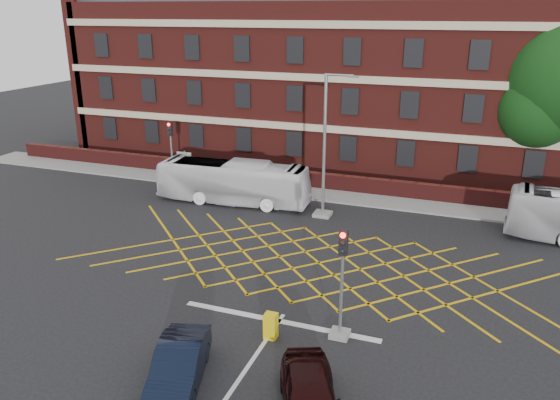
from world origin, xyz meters
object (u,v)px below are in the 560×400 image
(utility_cabinet, at_px, (271,326))
(traffic_light_near, at_px, (341,294))
(traffic_light_far, at_px, (172,158))
(direction_signs, at_px, (185,163))
(street_lamp, at_px, (325,171))
(car_navy, at_px, (179,366))
(bus_left, at_px, (233,182))
(car_maroon, at_px, (309,396))

(utility_cabinet, bearing_deg, traffic_light_near, 22.02)
(traffic_light_far, height_order, direction_signs, traffic_light_far)
(traffic_light_far, relative_size, direction_signs, 1.94)
(street_lamp, bearing_deg, traffic_light_far, 167.08)
(traffic_light_far, distance_m, street_lamp, 12.01)
(car_navy, height_order, traffic_light_near, traffic_light_near)
(car_navy, xyz_separation_m, direction_signs, (-10.76, 19.43, 0.70))
(traffic_light_near, bearing_deg, direction_signs, 134.90)
(traffic_light_far, bearing_deg, traffic_light_near, -42.88)
(bus_left, relative_size, car_maroon, 2.31)
(car_maroon, relative_size, direction_signs, 1.89)
(bus_left, bearing_deg, utility_cabinet, -153.29)
(car_maroon, bearing_deg, traffic_light_near, 69.84)
(direction_signs, bearing_deg, traffic_light_near, -45.10)
(car_navy, bearing_deg, bus_left, 91.59)
(direction_signs, bearing_deg, car_navy, -61.01)
(bus_left, relative_size, street_lamp, 1.17)
(traffic_light_near, height_order, traffic_light_far, same)
(bus_left, height_order, utility_cabinet, bus_left)
(car_navy, xyz_separation_m, traffic_light_near, (4.19, 4.42, 1.08))
(traffic_light_near, bearing_deg, traffic_light_far, 137.12)
(bus_left, bearing_deg, car_maroon, -151.82)
(car_maroon, bearing_deg, direction_signs, 105.48)
(car_maroon, distance_m, traffic_light_far, 24.67)
(street_lamp, relative_size, utility_cabinet, 8.26)
(car_navy, relative_size, traffic_light_near, 0.97)
(car_navy, relative_size, direction_signs, 1.88)
(utility_cabinet, bearing_deg, direction_signs, 128.26)
(street_lamp, distance_m, utility_cabinet, 13.11)
(bus_left, bearing_deg, traffic_light_near, -144.05)
(direction_signs, relative_size, utility_cabinet, 2.22)
(traffic_light_near, bearing_deg, bus_left, 129.22)
(traffic_light_far, xyz_separation_m, street_lamp, (11.66, -2.67, 1.00))
(traffic_light_far, distance_m, direction_signs, 0.93)
(car_navy, xyz_separation_m, traffic_light_far, (-11.46, 18.95, 1.08))
(bus_left, xyz_separation_m, car_maroon, (10.12, -16.55, -0.63))
(car_maroon, relative_size, street_lamp, 0.51)
(car_navy, relative_size, utility_cabinet, 4.17)
(traffic_light_near, distance_m, street_lamp, 12.54)
(street_lamp, relative_size, direction_signs, 3.72)
(bus_left, height_order, street_lamp, street_lamp)
(car_navy, xyz_separation_m, utility_cabinet, (1.82, 3.47, -0.18))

